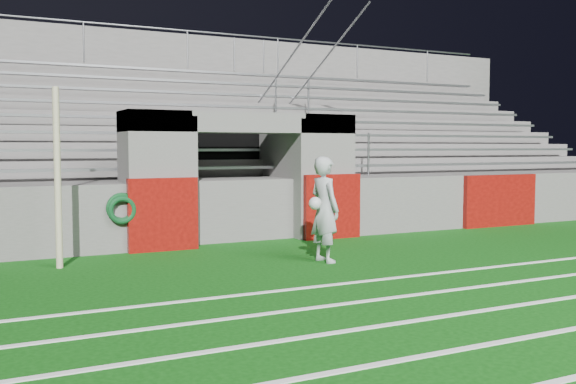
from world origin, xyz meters
TOP-DOWN VIEW (x-y plane):
  - ground at (0.00, 0.00)m, footprint 90.00×90.00m
  - field_post at (-3.73, 2.03)m, footprint 0.11×0.11m
  - stadium_structure at (0.00, 7.97)m, footprint 26.00×8.48m
  - goalkeeper_with_ball at (0.30, 0.64)m, footprint 0.63×0.69m
  - hose_coil at (-2.55, 2.93)m, footprint 0.55×0.15m

SIDE VIEW (x-z plane):
  - ground at x=0.00m, z-range 0.00..0.00m
  - hose_coil at x=-2.55m, z-range 0.53..1.10m
  - goalkeeper_with_ball at x=0.30m, z-range 0.00..1.76m
  - field_post at x=-3.73m, z-range 0.00..2.85m
  - stadium_structure at x=0.00m, z-range -1.22..4.20m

